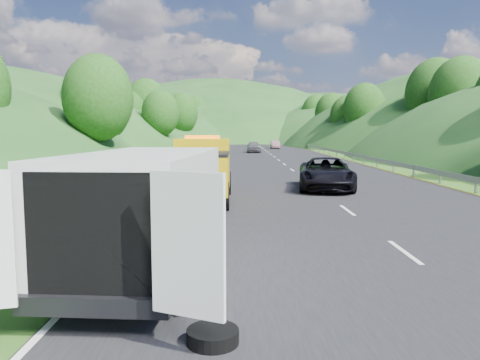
{
  "coord_description": "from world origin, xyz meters",
  "views": [
    {
      "loc": [
        -1.02,
        -13.1,
        2.95
      ],
      "look_at": [
        -0.99,
        2.58,
        1.3
      ],
      "focal_mm": 35.0,
      "sensor_mm": 36.0,
      "label": 1
    }
  ],
  "objects_px": {
    "tow_truck": "(201,170)",
    "passing_suv": "(326,189)",
    "white_van": "(148,206)",
    "woman": "(180,231)",
    "child": "(179,245)",
    "worker": "(190,286)",
    "suitcase": "(102,223)",
    "spare_tire": "(213,345)"
  },
  "relations": [
    {
      "from": "white_van",
      "to": "woman",
      "type": "xyz_separation_m",
      "value": [
        0.11,
        4.18,
        -1.43
      ]
    },
    {
      "from": "tow_truck",
      "to": "child",
      "type": "bearing_deg",
      "value": -89.88
    },
    {
      "from": "passing_suv",
      "to": "white_van",
      "type": "bearing_deg",
      "value": -106.59
    },
    {
      "from": "suitcase",
      "to": "passing_suv",
      "type": "relative_size",
      "value": 0.11
    },
    {
      "from": "tow_truck",
      "to": "child",
      "type": "height_order",
      "value": "tow_truck"
    },
    {
      "from": "white_van",
      "to": "woman",
      "type": "bearing_deg",
      "value": 92.44
    },
    {
      "from": "tow_truck",
      "to": "worker",
      "type": "height_order",
      "value": "tow_truck"
    },
    {
      "from": "woman",
      "to": "spare_tire",
      "type": "distance_m",
      "value": 7.56
    },
    {
      "from": "white_van",
      "to": "spare_tire",
      "type": "xyz_separation_m",
      "value": [
        1.49,
        -3.25,
        -1.43
      ]
    },
    {
      "from": "white_van",
      "to": "suitcase",
      "type": "bearing_deg",
      "value": 122.87
    },
    {
      "from": "woman",
      "to": "worker",
      "type": "relative_size",
      "value": 1.01
    },
    {
      "from": "child",
      "to": "tow_truck",
      "type": "bearing_deg",
      "value": 134.72
    },
    {
      "from": "worker",
      "to": "child",
      "type": "bearing_deg",
      "value": 90.73
    },
    {
      "from": "tow_truck",
      "to": "passing_suv",
      "type": "height_order",
      "value": "tow_truck"
    },
    {
      "from": "tow_truck",
      "to": "passing_suv",
      "type": "bearing_deg",
      "value": 34.19
    },
    {
      "from": "worker",
      "to": "passing_suv",
      "type": "distance_m",
      "value": 15.71
    },
    {
      "from": "tow_truck",
      "to": "worker",
      "type": "relative_size",
      "value": 4.13
    },
    {
      "from": "woman",
      "to": "child",
      "type": "height_order",
      "value": "woman"
    },
    {
      "from": "white_van",
      "to": "child",
      "type": "relative_size",
      "value": 7.69
    },
    {
      "from": "white_van",
      "to": "spare_tire",
      "type": "bearing_deg",
      "value": -61.4
    },
    {
      "from": "white_van",
      "to": "worker",
      "type": "height_order",
      "value": "white_van"
    },
    {
      "from": "child",
      "to": "suitcase",
      "type": "xyz_separation_m",
      "value": [
        -2.35,
        1.24,
        0.32
      ]
    },
    {
      "from": "tow_truck",
      "to": "white_van",
      "type": "bearing_deg",
      "value": -91.67
    },
    {
      "from": "tow_truck",
      "to": "suitcase",
      "type": "bearing_deg",
      "value": -110.65
    },
    {
      "from": "tow_truck",
      "to": "child",
      "type": "xyz_separation_m",
      "value": [
        0.04,
        -7.43,
        -1.35
      ]
    },
    {
      "from": "tow_truck",
      "to": "suitcase",
      "type": "relative_size",
      "value": 10.11
    },
    {
      "from": "white_van",
      "to": "suitcase",
      "type": "distance_m",
      "value": 4.39
    },
    {
      "from": "passing_suv",
      "to": "worker",
      "type": "bearing_deg",
      "value": -102.38
    },
    {
      "from": "white_van",
      "to": "worker",
      "type": "relative_size",
      "value": 4.69
    },
    {
      "from": "spare_tire",
      "to": "worker",
      "type": "bearing_deg",
      "value": 103.19
    },
    {
      "from": "tow_truck",
      "to": "white_van",
      "type": "distance_m",
      "value": 9.91
    },
    {
      "from": "child",
      "to": "passing_suv",
      "type": "distance_m",
      "value": 12.97
    },
    {
      "from": "child",
      "to": "worker",
      "type": "distance_m",
      "value": 3.31
    },
    {
      "from": "woman",
      "to": "suitcase",
      "type": "xyz_separation_m",
      "value": [
        -2.16,
        -0.47,
        0.32
      ]
    },
    {
      "from": "child",
      "to": "passing_suv",
      "type": "xyz_separation_m",
      "value": [
        5.95,
        11.52,
        0.0
      ]
    },
    {
      "from": "child",
      "to": "white_van",
      "type": "bearing_deg",
      "value": -52.4
    },
    {
      "from": "child",
      "to": "spare_tire",
      "type": "distance_m",
      "value": 5.85
    },
    {
      "from": "white_van",
      "to": "spare_tire",
      "type": "relative_size",
      "value": 9.97
    },
    {
      "from": "tow_truck",
      "to": "spare_tire",
      "type": "relative_size",
      "value": 8.79
    },
    {
      "from": "suitcase",
      "to": "tow_truck",
      "type": "bearing_deg",
      "value": 69.51
    },
    {
      "from": "white_van",
      "to": "child",
      "type": "xyz_separation_m",
      "value": [
        0.3,
        2.47,
        -1.43
      ]
    },
    {
      "from": "child",
      "to": "spare_tire",
      "type": "xyz_separation_m",
      "value": [
        1.19,
        -5.72,
        0.0
      ]
    }
  ]
}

